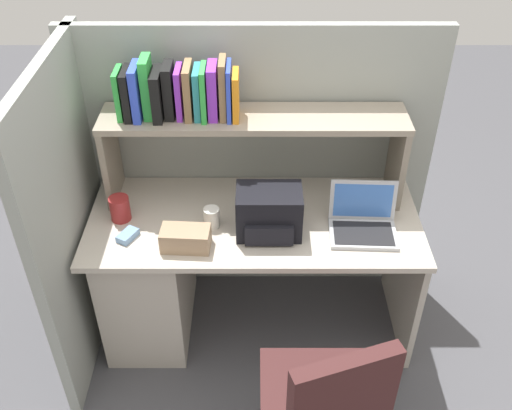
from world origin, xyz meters
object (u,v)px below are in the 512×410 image
(backpack, at_px, (271,213))
(snack_canister, at_px, (122,208))
(laptop, at_px, (365,222))
(computer_mouse, at_px, (130,235))
(tissue_box, at_px, (188,238))
(paper_cup, at_px, (214,217))

(backpack, xyz_separation_m, snack_canister, (-0.71, 0.10, -0.05))
(laptop, bearing_deg, computer_mouse, -176.72)
(tissue_box, relative_size, snack_canister, 1.81)
(computer_mouse, xyz_separation_m, paper_cup, (0.38, 0.09, 0.03))
(computer_mouse, bearing_deg, backpack, 32.71)
(backpack, distance_m, computer_mouse, 0.66)
(laptop, distance_m, paper_cup, 0.71)
(backpack, bearing_deg, paper_cup, 171.10)
(laptop, height_order, snack_canister, laptop)
(tissue_box, xyz_separation_m, snack_canister, (-0.33, 0.21, 0.01))
(computer_mouse, xyz_separation_m, snack_canister, (-0.06, 0.14, 0.04))
(computer_mouse, bearing_deg, laptop, 31.64)
(tissue_box, bearing_deg, backpack, 20.00)
(laptop, bearing_deg, paper_cup, 177.65)
(laptop, distance_m, snack_canister, 1.15)
(computer_mouse, height_order, paper_cup, paper_cup)
(paper_cup, height_order, tissue_box, tissue_box)
(computer_mouse, bearing_deg, paper_cup, 41.77)
(computer_mouse, height_order, tissue_box, tissue_box)
(laptop, distance_m, tissue_box, 0.82)
(tissue_box, distance_m, snack_canister, 0.39)
(laptop, relative_size, backpack, 1.07)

